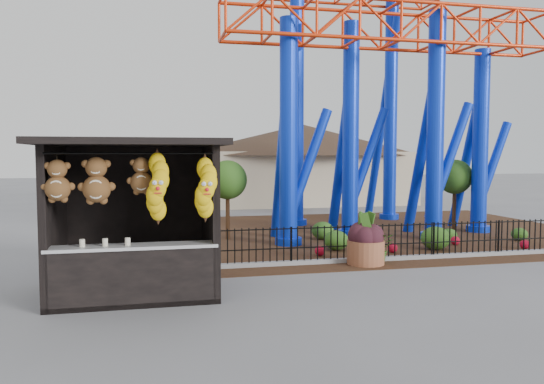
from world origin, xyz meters
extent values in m
plane|color=slate|center=(0.00, 0.00, 0.00)|extent=(120.00, 120.00, 0.00)
cube|color=#331E11|center=(4.00, 8.00, 0.01)|extent=(18.00, 12.00, 0.02)
cube|color=gray|center=(4.00, 3.00, 0.06)|extent=(18.00, 0.18, 0.12)
cube|color=black|center=(-3.00, 1.20, 0.05)|extent=(3.20, 2.60, 0.10)
cube|color=black|center=(-3.00, 2.44, 1.50)|extent=(3.20, 0.12, 3.00)
cube|color=black|center=(-4.54, 1.20, 1.50)|extent=(0.12, 2.60, 3.00)
cube|color=black|center=(-1.46, 1.20, 1.50)|extent=(0.12, 2.60, 3.00)
cube|color=black|center=(-3.00, 0.95, 3.06)|extent=(3.50, 3.40, 0.12)
cube|color=black|center=(-4.53, -0.03, 1.50)|extent=(0.14, 0.14, 3.00)
cube|color=black|center=(-1.47, -0.03, 1.50)|extent=(0.14, 0.14, 3.00)
cube|color=black|center=(-3.00, 0.15, 0.55)|extent=(3.00, 0.50, 1.10)
cube|color=#B9B9BE|center=(-3.00, 0.15, 1.12)|extent=(3.10, 0.55, 0.06)
cylinder|color=black|center=(-3.00, -0.25, 2.85)|extent=(2.90, 0.04, 0.04)
cylinder|color=#0B2DC9|center=(1.50, 6.00, 3.50)|extent=(0.56, 0.56, 7.00)
cylinder|color=#0B2DC9|center=(1.50, 6.00, 0.12)|extent=(0.84, 0.84, 0.24)
cylinder|color=#0B2DC9|center=(4.00, 7.20, 3.65)|extent=(0.56, 0.56, 7.30)
cylinder|color=#0B2DC9|center=(4.00, 7.20, 0.12)|extent=(0.84, 0.84, 0.24)
cylinder|color=#0B2DC9|center=(6.50, 6.00, 3.75)|extent=(0.56, 0.56, 7.50)
cylinder|color=#0B2DC9|center=(6.50, 6.00, 0.12)|extent=(0.84, 0.84, 0.24)
cylinder|color=#0B2DC9|center=(9.00, 7.20, 3.30)|extent=(0.56, 0.56, 6.60)
cylinder|color=#0B2DC9|center=(9.00, 7.20, 0.12)|extent=(0.84, 0.84, 0.24)
cylinder|color=#0B2DC9|center=(3.00, 10.50, 4.75)|extent=(0.56, 0.56, 9.50)
cylinder|color=#0B2DC9|center=(3.00, 10.50, 0.12)|extent=(0.84, 0.84, 0.24)
cylinder|color=#0B2DC9|center=(7.50, 11.50, 5.25)|extent=(0.56, 0.56, 10.50)
cylinder|color=#0B2DC9|center=(7.50, 11.50, 0.12)|extent=(0.84, 0.84, 0.24)
cylinder|color=#0B2DC9|center=(1.50, 6.90, 2.62)|extent=(0.36, 2.21, 5.85)
cylinder|color=#0B2DC9|center=(2.20, 6.30, 2.45)|extent=(1.62, 0.32, 3.73)
cylinder|color=#0B2DC9|center=(4.00, 8.10, 2.74)|extent=(0.36, 2.29, 6.10)
cylinder|color=#0B2DC9|center=(4.70, 7.50, 2.55)|extent=(1.67, 0.32, 3.88)
cylinder|color=#0B2DC9|center=(6.50, 6.90, 2.81)|extent=(0.36, 2.34, 6.26)
cylinder|color=#0B2DC9|center=(7.20, 6.30, 2.62)|extent=(1.71, 0.32, 3.99)
cylinder|color=#0B2DC9|center=(9.00, 8.10, 2.47)|extent=(0.36, 2.10, 5.53)
cylinder|color=#0B2DC9|center=(9.70, 7.50, 2.31)|extent=(1.54, 0.32, 3.52)
cylinder|color=#975536|center=(2.70, 2.70, 0.32)|extent=(1.19, 1.19, 0.63)
ellipsoid|color=black|center=(2.70, 2.70, 0.95)|extent=(0.70, 0.70, 0.64)
imported|color=#1C5E1B|center=(3.06, 2.70, 0.40)|extent=(0.75, 0.65, 0.80)
ellipsoid|color=#2B5418|center=(2.63, 4.75, 0.31)|extent=(0.73, 0.73, 0.58)
ellipsoid|color=#2B5418|center=(5.54, 4.18, 0.36)|extent=(0.86, 0.86, 0.69)
ellipsoid|color=#2B5418|center=(6.76, 5.45, 0.22)|extent=(0.52, 0.52, 0.42)
ellipsoid|color=#2B5418|center=(2.87, 6.75, 0.31)|extent=(0.73, 0.73, 0.59)
ellipsoid|color=#2B5418|center=(9.11, 5.09, 0.22)|extent=(0.52, 0.52, 0.42)
sphere|color=#B50C24|center=(1.88, 4.00, 0.16)|extent=(0.28, 0.28, 0.28)
sphere|color=#B50C24|center=(4.07, 3.98, 0.16)|extent=(0.28, 0.28, 0.28)
sphere|color=#B50C24|center=(6.55, 4.75, 0.16)|extent=(0.28, 0.28, 0.28)
sphere|color=#B50C24|center=(8.17, 3.65, 0.16)|extent=(0.28, 0.28, 0.28)
cube|color=#BFAD8C|center=(6.00, 20.00, 1.50)|extent=(12.00, 6.00, 3.00)
cone|color=#332319|center=(6.00, 20.00, 3.90)|extent=(15.00, 15.00, 1.80)
camera|label=1|loc=(-2.64, -9.92, 2.82)|focal=35.00mm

